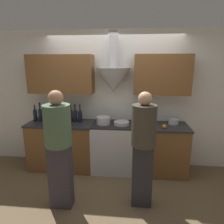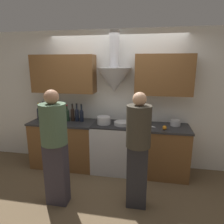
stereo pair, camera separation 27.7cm
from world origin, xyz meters
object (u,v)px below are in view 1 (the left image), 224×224
Objects in this scene: wine_bottle_3 at (50,114)px; wine_bottle_8 at (75,115)px; wine_bottle_7 at (71,115)px; stove_range at (113,147)px; stock_pot at (103,120)px; person_foreground_left at (59,146)px; wine_bottle_0 at (35,114)px; mixing_bowl at (122,123)px; wine_bottle_1 at (40,114)px; wine_bottle_4 at (56,115)px; person_foreground_right at (143,146)px; wine_bottle_5 at (61,115)px; wine_bottle_9 at (80,115)px; saucepan at (174,121)px; orange_fruit at (164,126)px; wine_bottle_6 at (65,115)px; wine_bottle_2 at (45,115)px.

wine_bottle_3 reaches higher than wine_bottle_8.
stove_range is at bearing -4.24° from wine_bottle_7.
stock_pot is 0.15× the size of person_foreground_left.
wine_bottle_0 is 1.67m from mixing_bowl.
wine_bottle_1 reaches higher than wine_bottle_8.
person_foreground_right is at bearing -31.66° from wine_bottle_4.
wine_bottle_4 reaches higher than mixing_bowl.
stove_range is 1.15m from wine_bottle_5.
saucepan is (1.73, 0.05, -0.08)m from wine_bottle_9.
stock_pot is (1.23, -0.07, -0.07)m from wine_bottle_1.
orange_fruit is 0.04× the size of person_foreground_right.
wine_bottle_4 is 0.19m from wine_bottle_6.
stock_pot is at bearing 66.87° from person_foreground_left.
wine_bottle_3 reaches higher than stove_range.
wine_bottle_3 is 1.25× the size of mixing_bowl.
wine_bottle_2 reaches higher than orange_fruit.
wine_bottle_1 is 0.22× the size of person_foreground_left.
wine_bottle_6 is at bearing 177.59° from stove_range.
stock_pot is (0.55, -0.08, -0.07)m from wine_bottle_8.
wine_bottle_3 is 0.40m from wine_bottle_7.
mixing_bowl is at bearing 53.04° from person_foreground_left.
wine_bottle_1 is 0.22× the size of person_foreground_right.
wine_bottle_7 is 4.65× the size of orange_fruit.
wine_bottle_4 is 1.05× the size of wine_bottle_6.
person_foreground_left is at bearing -113.13° from stock_pot.
wine_bottle_6 reaches higher than stove_range.
wine_bottle_1 reaches higher than stove_range.
wine_bottle_7 is at bearing -178.52° from saucepan.
wine_bottle_9 is at bearing 173.47° from mixing_bowl.
wine_bottle_4 is 0.93m from stock_pot.
wine_bottle_9 is (0.68, 0.01, -0.00)m from wine_bottle_2.
wine_bottle_9 is (0.28, 0.02, 0.00)m from wine_bottle_6.
wine_bottle_4 is at bearing 1.10° from wine_bottle_3.
wine_bottle_6 is 1.82m from orange_fruit.
stove_range is at bearing -5.06° from wine_bottle_9.
wine_bottle_8 is (0.58, 0.02, 0.00)m from wine_bottle_2.
wine_bottle_1 is 1.14× the size of wine_bottle_5.
mixing_bowl is at bearing -6.53° from wine_bottle_9.
wine_bottle_5 is at bearing 1.87° from wine_bottle_1.
wine_bottle_6 reaches higher than stock_pot.
saucepan is (2.31, 0.07, -0.09)m from wine_bottle_3.
wine_bottle_5 is 0.83m from stock_pot.
wine_bottle_1 is 1.05× the size of wine_bottle_8.
mixing_bowl is at bearing 110.70° from person_foreground_right.
orange_fruit is (2.20, -0.21, -0.10)m from wine_bottle_2.
wine_bottle_0 is at bearing 176.94° from stock_pot.
wine_bottle_8 reaches higher than saucepan.
wine_bottle_1 is 1.12× the size of wine_bottle_2.
mixing_bowl is at bearing -3.09° from wine_bottle_2.
wine_bottle_4 is at bearing 176.40° from mixing_bowl.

